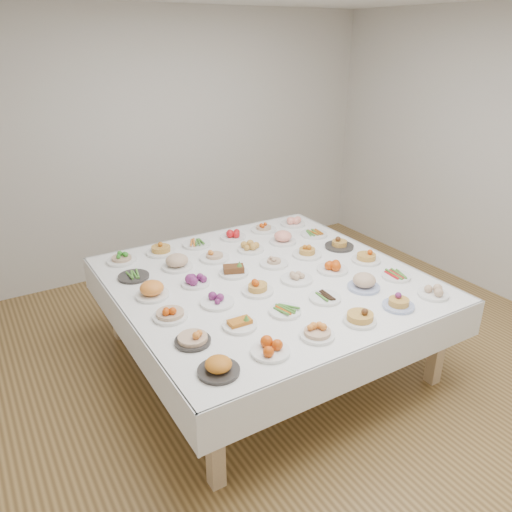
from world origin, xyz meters
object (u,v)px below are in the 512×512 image
dish_18 (152,289)px  dish_35 (293,221)px  display_table (266,285)px  dish_0 (218,364)px

dish_18 → dish_35: size_ratio=1.00×
display_table → dish_35: dish_35 is taller
dish_18 → display_table: bearing=-10.9°
dish_0 → dish_18: (0.00, 1.05, 0.01)m
display_table → dish_0: size_ratio=9.55×
display_table → dish_18: (-0.87, 0.17, 0.13)m
display_table → dish_18: 0.90m
dish_0 → dish_35: 2.48m
dish_0 → dish_35: (1.75, 1.76, -0.01)m
dish_0 → dish_18: 1.05m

